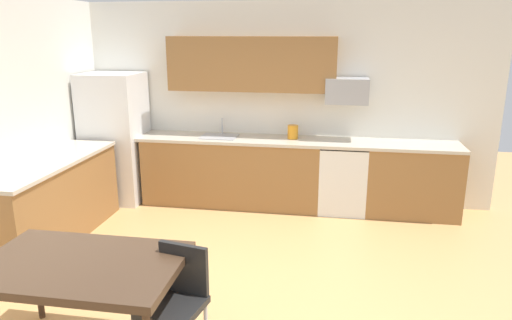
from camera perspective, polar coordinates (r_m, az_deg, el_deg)
The scene contains 16 objects.
ground_plane at distance 4.45m, azimuth -2.24°, elevation -16.00°, with size 12.00×12.00×0.00m, color tan.
wall_back at distance 6.48m, azimuth 2.45°, elevation 6.81°, with size 5.80×0.10×2.70m, color white.
cabinet_run_back at distance 6.44m, azimuth -2.95°, elevation -1.48°, with size 2.39×0.60×0.90m, color olive.
cabinet_run_back_right at distance 6.38m, azimuth 18.39°, elevation -2.44°, with size 1.16×0.60×0.90m, color olive.
cabinet_run_left at distance 5.78m, azimuth -23.54°, elevation -4.77°, with size 0.60×2.00×0.90m, color olive.
countertop_back at distance 6.22m, azimuth 2.00°, elevation 2.42°, with size 4.80×0.64×0.04m, color beige.
countertop_left at distance 5.65m, azimuth -24.04°, elevation -0.28°, with size 0.64×2.00×0.04m, color beige.
upper_cabinets_back at distance 6.25m, azimuth -0.53°, elevation 11.57°, with size 2.20×0.34×0.70m, color olive.
refrigerator at distance 6.79m, azimuth -16.67°, elevation 2.57°, with size 0.76×0.70×1.77m, color white.
oven_range at distance 6.29m, azimuth 10.45°, elevation -2.07°, with size 0.60×0.60×0.91m.
microwave at distance 6.16m, azimuth 10.96°, elevation 8.25°, with size 0.54×0.36×0.32m, color #9EA0A5.
sink_basin at distance 6.36m, azimuth -4.47°, elevation 2.30°, with size 0.48×0.40×0.14m, color #A5A8AD.
sink_faucet at distance 6.50m, azimuth -4.12°, elevation 4.03°, with size 0.02×0.02×0.24m, color #B2B5BA.
dining_table at distance 3.58m, azimuth -20.51°, elevation -12.39°, with size 1.40×0.90×0.77m.
chair_near_table at distance 3.51m, azimuth -9.56°, elevation -15.90°, with size 0.47×0.47×0.85m.
kettle at distance 6.22m, azimuth 4.49°, elevation 3.32°, with size 0.14×0.14×0.20m, color orange.
Camera 1 is at (0.80, -3.71, 2.31)m, focal length 32.99 mm.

